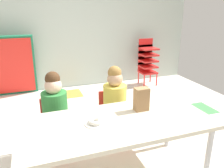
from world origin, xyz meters
TOP-DOWN VIEW (x-y plane):
  - ground_plane at (-0.01, 0.01)m, footprint 5.23×4.51m
  - back_wall at (0.00, 2.25)m, footprint 5.23×0.10m
  - craft_table at (0.02, -0.56)m, footprint 1.65×0.75m
  - seated_child_near_camera at (-0.44, 0.05)m, footprint 0.33×0.33m
  - seated_child_middle_seat at (0.22, 0.05)m, footprint 0.33×0.33m
  - kid_chair_red_stack at (1.60, 1.86)m, footprint 0.32×0.30m
  - folded_activity_table at (-0.99, 2.05)m, footprint 0.90×0.29m
  - paper_bag_brown at (0.31, -0.43)m, footprint 0.13×0.09m
  - paper_plate_near_edge at (-0.17, -0.55)m, footprint 0.18×0.18m
  - donut_powdered_on_plate at (-0.17, -0.55)m, footprint 0.12×0.12m

SIDE VIEW (x-z plane):
  - ground_plane at x=-0.01m, z-range -0.02..0.00m
  - kid_chair_red_stack at x=1.60m, z-range 0.06..0.98m
  - folded_activity_table at x=-0.99m, z-range -0.01..1.08m
  - craft_table at x=0.02m, z-range 0.25..0.85m
  - seated_child_near_camera at x=-0.44m, z-range 0.10..1.01m
  - seated_child_middle_seat at x=0.22m, z-range 0.10..1.01m
  - paper_plate_near_edge at x=-0.17m, z-range 0.60..0.61m
  - donut_powdered_on_plate at x=-0.17m, z-range 0.61..0.65m
  - paper_bag_brown at x=0.31m, z-range 0.60..0.82m
  - back_wall at x=0.00m, z-range 0.00..2.58m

